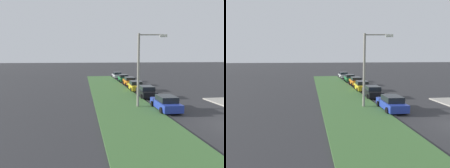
{
  "view_description": "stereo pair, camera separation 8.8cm",
  "coord_description": "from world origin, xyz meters",
  "views": [
    {
      "loc": [
        -13.69,
        11.72,
        5.3
      ],
      "look_at": [
        12.05,
        8.09,
        1.81
      ],
      "focal_mm": 33.88,
      "sensor_mm": 36.0,
      "label": 1
    },
    {
      "loc": [
        -13.7,
        11.64,
        5.3
      ],
      "look_at": [
        12.05,
        8.09,
        1.81
      ],
      "focal_mm": 33.88,
      "sensor_mm": 36.0,
      "label": 2
    }
  ],
  "objects": [
    {
      "name": "grass_median",
      "position": [
        10.0,
        7.5,
        0.06
      ],
      "size": [
        60.0,
        6.0,
        0.12
      ],
      "primitive_type": "cube",
      "color": "#3D6633",
      "rests_on": "ground"
    },
    {
      "name": "parked_car_blue",
      "position": [
        5.54,
        3.71,
        0.72
      ],
      "size": [
        4.34,
        2.09,
        1.47
      ],
      "rotation": [
        0.0,
        0.0,
        -0.02
      ],
      "color": "#23389E",
      "rests_on": "ground"
    },
    {
      "name": "parked_car_black",
      "position": [
        12.27,
        3.6,
        0.72
      ],
      "size": [
        4.37,
        2.16,
        1.47
      ],
      "rotation": [
        0.0,
        0.0,
        -0.04
      ],
      "color": "black",
      "rests_on": "ground"
    },
    {
      "name": "parked_car_yellow",
      "position": [
        17.65,
        3.65,
        0.72
      ],
      "size": [
        4.38,
        2.18,
        1.47
      ],
      "rotation": [
        0.0,
        0.0,
        -0.05
      ],
      "color": "gold",
      "rests_on": "ground"
    },
    {
      "name": "parked_car_orange",
      "position": [
        23.63,
        3.24,
        0.72
      ],
      "size": [
        4.34,
        2.1,
        1.47
      ],
      "rotation": [
        0.0,
        0.0,
        -0.02
      ],
      "color": "orange",
      "rests_on": "ground"
    },
    {
      "name": "parked_car_green",
      "position": [
        28.9,
        3.35,
        0.72
      ],
      "size": [
        4.35,
        2.11,
        1.47
      ],
      "rotation": [
        0.0,
        0.0,
        -0.03
      ],
      "color": "#1E6B38",
      "rests_on": "ground"
    },
    {
      "name": "parked_car_silver",
      "position": [
        35.51,
        3.58,
        0.72
      ],
      "size": [
        4.33,
        2.07,
        1.47
      ],
      "rotation": [
        0.0,
        0.0,
        0.02
      ],
      "color": "#B2B5BA",
      "rests_on": "ground"
    },
    {
      "name": "streetlight",
      "position": [
        6.94,
        5.78,
        4.39
      ],
      "size": [
        0.8,
        2.86,
        7.5
      ],
      "color": "gray",
      "rests_on": "ground"
    }
  ]
}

